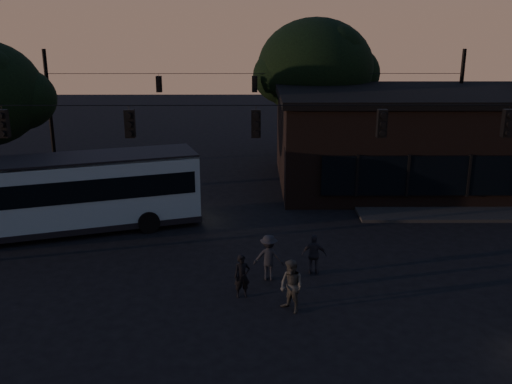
{
  "coord_description": "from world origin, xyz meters",
  "views": [
    {
      "loc": [
        -0.11,
        -16.18,
        8.95
      ],
      "look_at": [
        0.0,
        4.0,
        3.0
      ],
      "focal_mm": 40.0,
      "sensor_mm": 36.0,
      "label": 1
    }
  ],
  "objects_px": {
    "pedestrian_a": "(242,276)",
    "pedestrian_d": "(269,257)",
    "pedestrian_b": "(291,286)",
    "pedestrian_c": "(314,255)",
    "building": "(412,138)",
    "bus": "(61,191)"
  },
  "relations": [
    {
      "from": "pedestrian_a",
      "to": "pedestrian_d",
      "type": "bearing_deg",
      "value": 42.54
    },
    {
      "from": "pedestrian_b",
      "to": "pedestrian_c",
      "type": "relative_size",
      "value": 1.14
    },
    {
      "from": "building",
      "to": "pedestrian_d",
      "type": "distance_m",
      "value": 15.72
    },
    {
      "from": "bus",
      "to": "pedestrian_b",
      "type": "bearing_deg",
      "value": -56.1
    },
    {
      "from": "pedestrian_a",
      "to": "pedestrian_b",
      "type": "relative_size",
      "value": 0.86
    },
    {
      "from": "pedestrian_b",
      "to": "pedestrian_c",
      "type": "bearing_deg",
      "value": 119.08
    },
    {
      "from": "bus",
      "to": "building",
      "type": "bearing_deg",
      "value": 6.07
    },
    {
      "from": "bus",
      "to": "pedestrian_d",
      "type": "xyz_separation_m",
      "value": [
        9.03,
        -5.02,
        -1.04
      ]
    },
    {
      "from": "pedestrian_c",
      "to": "pedestrian_d",
      "type": "height_order",
      "value": "pedestrian_d"
    },
    {
      "from": "building",
      "to": "pedestrian_a",
      "type": "distance_m",
      "value": 17.41
    },
    {
      "from": "pedestrian_a",
      "to": "building",
      "type": "bearing_deg",
      "value": 43.29
    },
    {
      "from": "pedestrian_a",
      "to": "pedestrian_b",
      "type": "xyz_separation_m",
      "value": [
        1.6,
        -1.04,
        0.12
      ]
    },
    {
      "from": "pedestrian_c",
      "to": "pedestrian_a",
      "type": "bearing_deg",
      "value": 44.99
    },
    {
      "from": "building",
      "to": "pedestrian_a",
      "type": "bearing_deg",
      "value": -123.25
    },
    {
      "from": "bus",
      "to": "pedestrian_a",
      "type": "bearing_deg",
      "value": -56.96
    },
    {
      "from": "bus",
      "to": "pedestrian_b",
      "type": "relative_size",
      "value": 6.96
    },
    {
      "from": "building",
      "to": "pedestrian_c",
      "type": "height_order",
      "value": "building"
    },
    {
      "from": "building",
      "to": "pedestrian_c",
      "type": "xyz_separation_m",
      "value": [
        -6.85,
        -12.63,
        -1.93
      ]
    },
    {
      "from": "pedestrian_c",
      "to": "pedestrian_b",
      "type": "bearing_deg",
      "value": 80.34
    },
    {
      "from": "pedestrian_d",
      "to": "bus",
      "type": "bearing_deg",
      "value": -24.33
    },
    {
      "from": "pedestrian_b",
      "to": "pedestrian_c",
      "type": "distance_m",
      "value": 3.05
    },
    {
      "from": "building",
      "to": "pedestrian_b",
      "type": "height_order",
      "value": "building"
    }
  ]
}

